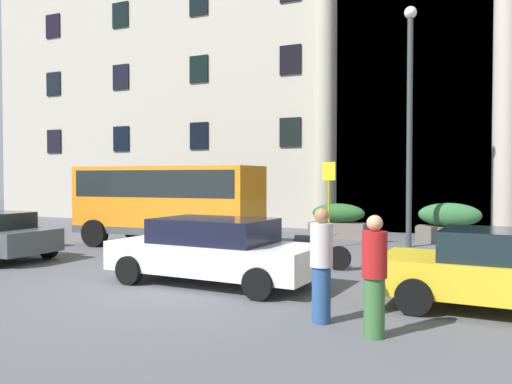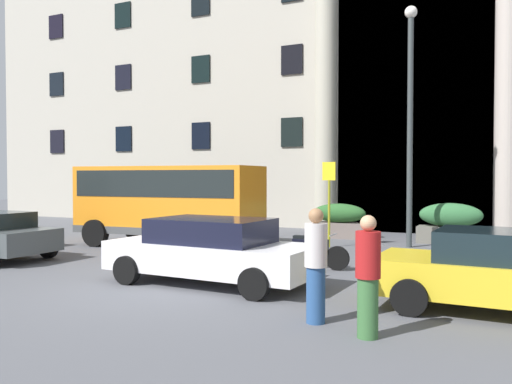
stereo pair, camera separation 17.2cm
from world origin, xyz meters
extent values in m
cube|color=#515258|center=(0.00, 0.00, -0.06)|extent=(80.00, 64.00, 0.12)
cube|color=#AFA89A|center=(0.00, 17.50, 9.84)|extent=(42.00, 9.00, 19.69)
cube|color=black|center=(2.83, 13.06, 5.38)|extent=(6.17, 0.12, 10.75)
cylinder|color=#ADA996|center=(-0.72, 12.75, 5.38)|extent=(0.94, 0.94, 10.75)
cylinder|color=#B3A69C|center=(6.39, 12.75, 5.38)|extent=(0.94, 0.94, 10.75)
cube|color=black|center=(-16.80, 12.96, 4.33)|extent=(1.02, 0.08, 1.31)
cube|color=black|center=(-12.00, 12.96, 4.33)|extent=(1.02, 0.08, 1.31)
cube|color=black|center=(-7.20, 12.96, 4.33)|extent=(1.02, 0.08, 1.31)
cube|color=black|center=(-2.40, 12.96, 4.33)|extent=(1.02, 0.08, 1.31)
cube|color=black|center=(-16.80, 12.96, 7.58)|extent=(1.02, 0.08, 1.31)
cube|color=black|center=(-12.00, 12.96, 7.58)|extent=(1.02, 0.08, 1.31)
cube|color=black|center=(-7.20, 12.96, 7.58)|extent=(1.02, 0.08, 1.31)
cube|color=black|center=(-2.40, 12.96, 7.58)|extent=(1.02, 0.08, 1.31)
cube|color=black|center=(-16.80, 12.96, 10.83)|extent=(1.02, 0.08, 1.31)
cube|color=black|center=(-12.00, 12.96, 10.83)|extent=(1.02, 0.08, 1.31)
cube|color=black|center=(-7.20, 12.96, 10.83)|extent=(1.02, 0.08, 1.31)
cube|color=orange|center=(-3.82, 5.50, 1.56)|extent=(6.29, 2.74, 2.22)
cube|color=#1F2626|center=(-3.82, 5.50, 2.10)|extent=(5.93, 2.74, 0.85)
cube|color=#1F2626|center=(-0.82, 5.72, 1.92)|extent=(0.20, 1.92, 1.07)
cube|color=#4A4C4D|center=(-3.82, 5.50, 0.57)|extent=(6.30, 2.78, 0.24)
cylinder|color=black|center=(-1.76, 6.80, 0.45)|extent=(0.92, 0.35, 0.90)
cylinder|color=black|center=(-1.59, 4.52, 0.45)|extent=(0.92, 0.35, 0.90)
cylinder|color=black|center=(-6.05, 6.48, 0.45)|extent=(0.92, 0.35, 0.90)
cylinder|color=black|center=(-5.87, 4.20, 0.45)|extent=(0.92, 0.35, 0.90)
cylinder|color=olive|center=(1.17, 7.41, 1.38)|extent=(0.08, 0.08, 2.75)
cube|color=yellow|center=(1.17, 7.38, 2.50)|extent=(0.44, 0.03, 0.60)
cube|color=#6E625B|center=(-6.19, 10.13, 0.27)|extent=(2.16, 0.84, 0.53)
ellipsoid|color=#225332|center=(-6.19, 10.13, 0.88)|extent=(2.08, 0.76, 0.71)
cube|color=slate|center=(-11.94, 10.89, 0.26)|extent=(1.95, 0.90, 0.52)
ellipsoid|color=#2A6E3A|center=(-11.94, 10.89, 0.88)|extent=(1.87, 0.81, 0.72)
cube|color=#6D615C|center=(0.66, 10.20, 0.29)|extent=(2.14, 0.87, 0.57)
ellipsoid|color=#2A5B29|center=(0.66, 10.20, 0.94)|extent=(2.05, 0.79, 0.73)
cube|color=#636157|center=(4.66, 10.13, 0.29)|extent=(2.19, 0.86, 0.58)
ellipsoid|color=#306639|center=(4.66, 10.13, 1.00)|extent=(2.10, 0.77, 0.82)
cube|color=white|center=(0.70, 0.65, 0.58)|extent=(4.65, 2.03, 0.63)
cube|color=black|center=(0.70, 0.65, 1.16)|extent=(2.54, 1.73, 0.52)
cylinder|color=black|center=(2.29, 1.51, 0.31)|extent=(0.63, 0.22, 0.62)
cylinder|color=black|center=(2.22, -0.34, 0.31)|extent=(0.63, 0.22, 0.62)
cylinder|color=black|center=(-0.82, 1.64, 0.31)|extent=(0.63, 0.22, 0.62)
cylinder|color=black|center=(-0.89, -0.22, 0.31)|extent=(0.63, 0.22, 0.62)
cylinder|color=black|center=(-5.33, 1.73, 0.31)|extent=(0.62, 0.21, 0.62)
cylinder|color=black|center=(5.09, 1.58, 0.31)|extent=(0.63, 0.22, 0.62)
cylinder|color=black|center=(5.03, -0.20, 0.31)|extent=(0.63, 0.22, 0.62)
cylinder|color=black|center=(2.68, 3.40, 0.30)|extent=(0.60, 0.11, 0.60)
cylinder|color=black|center=(1.27, 3.38, 0.30)|extent=(0.60, 0.13, 0.60)
cube|color=black|center=(1.98, 3.39, 0.58)|extent=(0.91, 0.26, 0.32)
cube|color=black|center=(1.80, 3.39, 0.76)|extent=(0.52, 0.21, 0.12)
cylinder|color=#A5A5A8|center=(2.57, 3.40, 0.88)|extent=(0.04, 0.55, 0.03)
cylinder|color=black|center=(-8.18, 2.76, 0.30)|extent=(0.60, 0.26, 0.60)
cylinder|color=#A5A5A8|center=(-8.29, 2.79, 0.88)|extent=(0.18, 0.54, 0.03)
cylinder|color=#376736|center=(4.69, -1.69, 0.43)|extent=(0.30, 0.30, 0.87)
cylinder|color=#AA1A1B|center=(4.69, -1.69, 1.20)|extent=(0.36, 0.36, 0.67)
sphere|color=tan|center=(4.69, -1.69, 1.65)|extent=(0.23, 0.23, 0.23)
cylinder|color=navy|center=(3.76, -1.29, 0.45)|extent=(0.30, 0.30, 0.89)
cylinder|color=silver|center=(3.76, -1.29, 1.24)|extent=(0.36, 0.36, 0.69)
sphere|color=#9E704A|center=(3.76, -1.29, 1.70)|extent=(0.24, 0.24, 0.24)
cylinder|color=#363D3E|center=(3.54, 8.56, 3.74)|extent=(0.18, 0.18, 7.48)
sphere|color=white|center=(3.54, 8.56, 7.66)|extent=(0.40, 0.40, 0.40)
camera|label=1|loc=(6.36, -9.21, 2.31)|focal=36.95mm
camera|label=2|loc=(6.52, -9.14, 2.31)|focal=36.95mm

